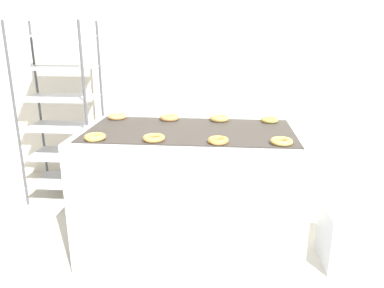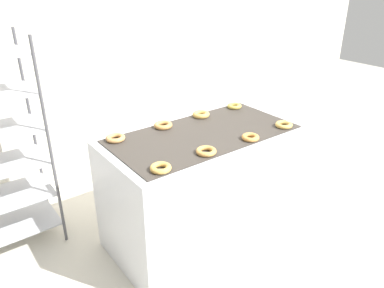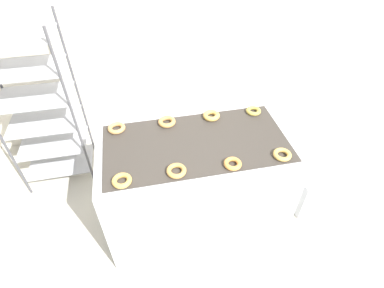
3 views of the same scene
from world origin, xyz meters
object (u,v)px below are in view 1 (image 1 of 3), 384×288
Objects in this scene: donut_far_midleft at (169,118)px; donut_near_midleft at (154,138)px; donut_near_midright at (218,140)px; donut_far_left at (117,116)px; donut_far_right at (270,120)px; baking_rack_cart at (61,113)px; fryer_machine at (190,193)px; glaze_bin at (349,236)px; donut_near_left at (95,137)px; donut_near_right at (282,141)px; donut_far_midright at (219,118)px.

donut_near_midleft is at bearing -91.54° from donut_far_midleft.
donut_far_left is at bearing 144.05° from donut_near_midright.
donut_near_midleft and donut_far_right have the same top height.
baking_rack_cart is at bearing 134.46° from donut_near_midleft.
fryer_machine is 3.70× the size of glaze_bin.
donut_near_left is at bearing -57.34° from baking_rack_cart.
donut_far_right is at bearing -0.13° from donut_far_left.
fryer_machine is 0.60m from donut_near_midleft.
donut_near_left is (-0.57, -0.29, 0.49)m from fryer_machine.
glaze_bin is 3.08× the size of donut_near_right.
glaze_bin is at bearing -14.44° from donut_far_midleft.
donut_far_midleft is at bearing 123.94° from donut_near_midright.
donut_near_midright is 0.90× the size of donut_far_midright.
donut_far_midright reaches higher than donut_near_midleft.
fryer_machine is 0.60m from donut_far_midright.
baking_rack_cart is 2.69m from glaze_bin.
donut_far_midright is at bearing 179.25° from donut_far_right.
donut_near_right is (1.89, -1.13, 0.10)m from baking_rack_cart.
donut_far_midleft is 1.01× the size of donut_far_midright.
donut_far_left is 1.10× the size of donut_far_right.
donut_near_midleft is 1.04× the size of donut_near_right.
donut_far_left is 0.41m from donut_far_midleft.
donut_near_right reaches higher than glaze_bin.
fryer_machine is 1.60m from baking_rack_cart.
donut_near_right is (0.79, -0.00, -0.00)m from donut_near_midleft.
glaze_bin is 2.86× the size of donut_far_midleft.
donut_near_left is 1.05× the size of donut_far_right.
donut_far_left is (-1.18, 0.56, 0.00)m from donut_near_right.
baking_rack_cart reaches higher than donut_near_midleft.
baking_rack_cart reaches higher than donut_far_midleft.
donut_far_midright reaches higher than fryer_machine.
baking_rack_cart reaches higher than donut_near_midright.
fryer_machine is 11.41× the size of donut_near_left.
donut_near_left and donut_far_left have the same top height.
donut_near_left is 0.96× the size of donut_far_left.
donut_far_midright is (0.40, 0.57, 0.00)m from donut_near_midleft.
donut_near_left is (0.73, -1.14, 0.11)m from baking_rack_cart.
glaze_bin is 2.97× the size of donut_near_midleft.
donut_far_left is at bearing 179.87° from donut_far_right.
baking_rack_cart is 12.54× the size of donut_near_left.
donut_far_midright reaches higher than donut_near_left.
donut_near_midleft is at bearing -144.12° from donut_far_right.
baking_rack_cart reaches higher than glaze_bin.
donut_near_midleft is 1.09× the size of donut_near_midright.
donut_near_left is at bearing -152.97° from fryer_machine.
donut_far_midleft is 0.76m from donut_far_right.
donut_far_midright is at bearing 124.47° from donut_near_right.
donut_far_midleft is at bearing -179.22° from donut_far_midright.
donut_near_midright is at bearing -55.69° from fryer_machine.
glaze_bin is at bearing -3.07° from fryer_machine.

